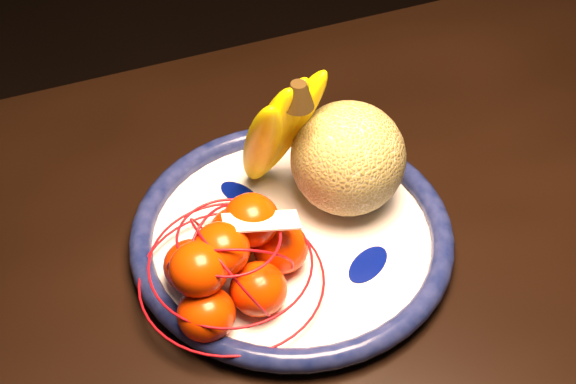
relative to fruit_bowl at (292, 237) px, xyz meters
name	(u,v)px	position (x,y,z in m)	size (l,w,h in m)	color
fruit_bowl	(292,237)	(0.00, 0.00, 0.00)	(0.34, 0.34, 0.03)	white
cantaloupe	(348,158)	(0.08, 0.03, 0.06)	(0.12, 0.12, 0.12)	olive
banana_bunch	(274,128)	(0.01, 0.07, 0.09)	(0.11, 0.12, 0.18)	#F8DC03
mandarin_bag	(231,262)	(-0.08, -0.04, 0.04)	(0.23, 0.23, 0.11)	#FF3004
price_tag	(261,221)	(-0.05, -0.04, 0.08)	(0.07, 0.03, 0.00)	white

